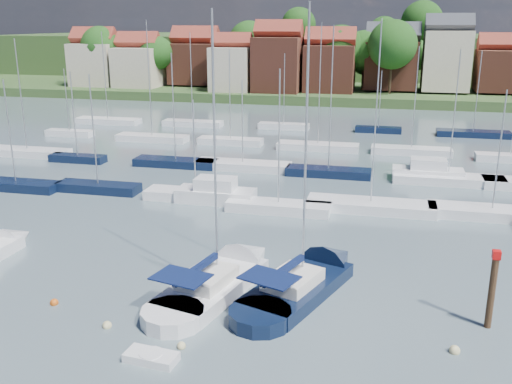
# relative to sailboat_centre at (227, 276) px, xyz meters

# --- Properties ---
(ground) EXTENTS (260.00, 260.00, 0.00)m
(ground) POSITION_rel_sailboat_centre_xyz_m (-0.13, 35.37, -0.35)
(ground) COLOR #495A63
(ground) RESTS_ON ground
(sailboat_centre) EXTENTS (6.37, 13.44, 17.59)m
(sailboat_centre) POSITION_rel_sailboat_centre_xyz_m (0.00, 0.00, 0.00)
(sailboat_centre) COLOR white
(sailboat_centre) RESTS_ON ground
(sailboat_navy) EXTENTS (7.65, 13.39, 17.94)m
(sailboat_navy) POSITION_rel_sailboat_centre_xyz_m (5.14, 0.83, 0.00)
(sailboat_navy) COLOR black
(sailboat_navy) RESTS_ON ground
(tender) EXTENTS (2.62, 1.41, 0.54)m
(tender) POSITION_rel_sailboat_centre_xyz_m (-1.09, -9.25, -0.14)
(tender) COLOR white
(tender) RESTS_ON ground
(timber_piling) EXTENTS (0.40, 0.40, 6.59)m
(timber_piling) POSITION_rel_sailboat_centre_xyz_m (14.89, -2.27, 0.91)
(timber_piling) COLOR #4C331E
(timber_piling) RESTS_ON ground
(buoy_c) EXTENTS (0.48, 0.48, 0.48)m
(buoy_c) POSITION_rel_sailboat_centre_xyz_m (-8.75, -5.21, -0.35)
(buoy_c) COLOR #D85914
(buoy_c) RESTS_ON ground
(buoy_d) EXTENTS (0.45, 0.45, 0.45)m
(buoy_d) POSITION_rel_sailboat_centre_xyz_m (-0.11, -7.84, -0.35)
(buoy_d) COLOR beige
(buoy_d) RESTS_ON ground
(buoy_e) EXTENTS (0.50, 0.50, 0.50)m
(buoy_e) POSITION_rel_sailboat_centre_xyz_m (0.29, 2.17, -0.35)
(buoy_e) COLOR beige
(buoy_e) RESTS_ON ground
(buoy_f) EXTENTS (0.54, 0.54, 0.54)m
(buoy_f) POSITION_rel_sailboat_centre_xyz_m (12.97, -5.20, -0.35)
(buoy_f) COLOR beige
(buoy_f) RESTS_ON ground
(buoy_g) EXTENTS (0.49, 0.49, 0.49)m
(buoy_g) POSITION_rel_sailboat_centre_xyz_m (-4.62, -6.85, -0.35)
(buoy_g) COLOR beige
(buoy_g) RESTS_ON ground
(marina_field) EXTENTS (79.62, 41.41, 15.93)m
(marina_field) POSITION_rel_sailboat_centre_xyz_m (1.78, 30.51, 0.08)
(marina_field) COLOR white
(marina_field) RESTS_ON ground
(far_shore_town) EXTENTS (212.46, 90.00, 22.27)m
(far_shore_town) POSITION_rel_sailboat_centre_xyz_m (2.10, 128.03, 4.26)
(far_shore_town) COLOR #3C5329
(far_shore_town) RESTS_ON ground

